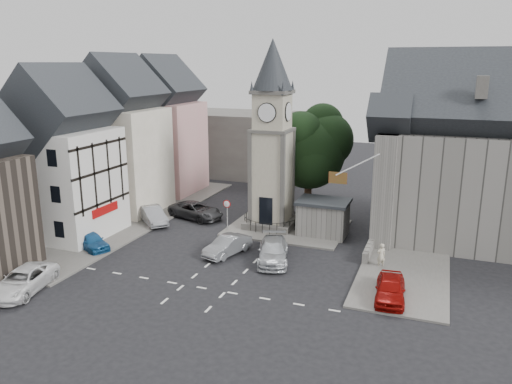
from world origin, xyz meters
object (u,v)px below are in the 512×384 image
at_px(car_east_red, 390,288).
at_px(pedestrian, 381,256).
at_px(clock_tower, 272,137).
at_px(car_west_blue, 91,241).
at_px(stone_shelter, 323,217).

relative_size(car_east_red, pedestrian, 2.40).
bearing_deg(pedestrian, clock_tower, -64.40).
bearing_deg(car_west_blue, car_east_red, -64.51).
relative_size(car_west_blue, car_east_red, 0.90).
bearing_deg(stone_shelter, pedestrian, -44.84).
bearing_deg(car_west_blue, stone_shelter, -32.07).
distance_m(stone_shelter, pedestrian, 7.83).
xyz_separation_m(clock_tower, car_east_red, (11.50, -10.87, -7.36)).
relative_size(clock_tower, car_west_blue, 4.07).
xyz_separation_m(clock_tower, stone_shelter, (4.80, -0.49, -6.57)).
relative_size(clock_tower, pedestrian, 8.77).
relative_size(car_west_blue, pedestrian, 2.16).
distance_m(clock_tower, stone_shelter, 8.15).
distance_m(stone_shelter, car_west_blue, 19.00).
height_order(stone_shelter, pedestrian, stone_shelter).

